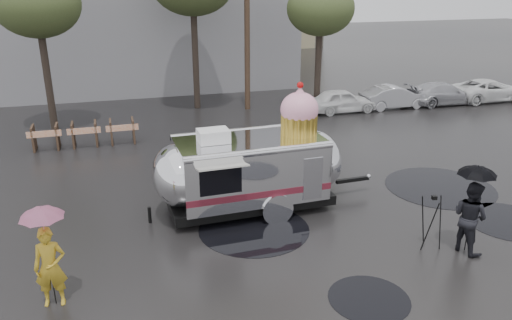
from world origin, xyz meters
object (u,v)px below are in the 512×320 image
object	(u,v)px
person_left	(50,267)
person_right	(470,217)
airstream_trailer	(252,166)
tripod	(432,217)

from	to	relation	value
person_left	person_right	size ratio (longest dim) A/B	0.95
airstream_trailer	tripod	size ratio (longest dim) A/B	4.90
airstream_trailer	person_right	world-z (taller)	airstream_trailer
person_right	tripod	distance (m)	0.91
person_right	tripod	world-z (taller)	person_right
person_left	tripod	xyz separation A→B (m)	(9.08, -0.17, -0.05)
person_left	tripod	size ratio (longest dim) A/B	1.23
person_left	tripod	distance (m)	9.09
person_right	tripod	bearing A→B (deg)	49.95
person_right	tripod	size ratio (longest dim) A/B	1.30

